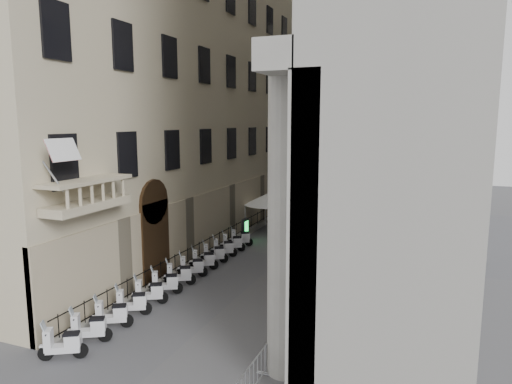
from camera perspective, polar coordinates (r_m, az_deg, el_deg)
left_building at (r=35.09m, az=-7.32°, el=22.65°), size 5.00×36.00×34.00m
far_building at (r=57.02m, az=12.96°, el=15.09°), size 22.00×10.00×30.00m
iron_fence at (r=30.29m, az=-4.98°, el=-7.65°), size 0.30×28.00×1.40m
blue_awning at (r=35.35m, az=13.45°, el=-5.46°), size 1.60×3.00×3.00m
flag at (r=20.08m, az=-21.61°, el=-17.13°), size 1.00×1.40×8.20m
scooter_0 at (r=19.05m, az=-22.84°, el=-18.69°), size 1.49×1.17×1.50m
scooter_1 at (r=19.92m, az=-20.01°, el=-17.26°), size 1.49×1.17×1.50m
scooter_2 at (r=20.84m, az=-17.46°, el=-15.91°), size 1.49×1.17×1.50m
scooter_3 at (r=21.81m, az=-15.16°, el=-14.66°), size 1.49×1.17×1.50m
scooter_4 at (r=22.82m, az=-13.08°, el=-13.49°), size 1.49×1.17×1.50m
scooter_5 at (r=23.87m, az=-11.20°, el=-12.42°), size 1.49×1.17×1.50m
scooter_6 at (r=24.94m, az=-9.50°, el=-11.42°), size 1.49×1.17×1.50m
scooter_7 at (r=26.04m, az=-7.95°, el=-10.49°), size 1.49×1.17×1.50m
scooter_8 at (r=27.16m, az=-6.53°, el=-9.64°), size 1.49×1.17×1.50m
scooter_9 at (r=28.31m, az=-5.23°, el=-8.85°), size 1.49×1.17×1.50m
scooter_10 at (r=29.47m, az=-4.04°, el=-8.11°), size 1.49×1.17×1.50m
scooter_11 at (r=30.65m, az=-2.95°, el=-7.43°), size 1.49×1.17×1.50m
scooter_12 at (r=31.84m, az=-1.93°, el=-6.80°), size 1.49×1.17×1.50m
barrier_1 at (r=17.86m, az=2.65°, el=-19.90°), size 0.60×2.40×1.10m
barrier_2 at (r=19.99m, az=5.05°, el=-16.63°), size 0.60×2.40×1.10m
barrier_3 at (r=22.19m, az=6.93°, el=-13.98°), size 0.60×2.40×1.10m
barrier_4 at (r=24.46m, az=8.44°, el=-11.81°), size 0.60×2.40×1.10m
barrier_5 at (r=26.76m, az=9.66°, el=-10.00°), size 0.60×2.40×1.10m
barrier_6 at (r=29.10m, az=10.68°, el=-8.47°), size 0.60×2.40×1.10m
security_tent at (r=36.32m, az=1.32°, el=-0.76°), size 3.72×3.72×3.02m
street_lamp at (r=34.69m, az=2.92°, el=2.16°), size 2.42×0.94×7.68m
info_kiosk at (r=33.24m, az=-1.37°, el=-4.68°), size 0.27×0.76×1.60m
pedestrian_a at (r=30.39m, az=5.46°, el=-5.67°), size 0.85×0.73×1.98m
pedestrian_b at (r=40.74m, az=8.78°, el=-2.00°), size 1.08×0.91×1.98m
pedestrian_c at (r=38.73m, az=8.90°, el=-2.78°), size 0.94×0.73×1.69m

